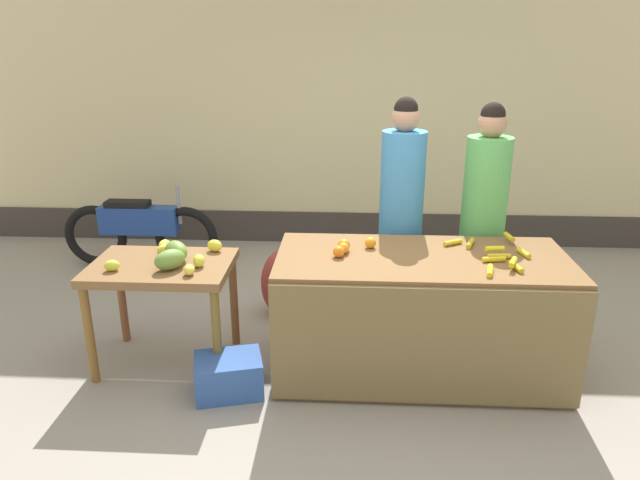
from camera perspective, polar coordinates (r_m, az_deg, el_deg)
The scene contains 12 objects.
ground_plane at distance 4.34m, azimuth 3.30°, elevation -12.26°, with size 24.00×24.00×0.00m, color gray.
market_wall_back at distance 6.53m, azimuth 3.65°, elevation 14.44°, with size 8.97×0.23×3.50m.
fruit_stall_counter at distance 4.15m, azimuth 9.72°, elevation -7.27°, with size 1.98×0.92×0.87m.
side_table_wooden at distance 4.24m, azimuth -15.22°, elevation -3.59°, with size 0.98×0.68×0.78m.
banana_bunch_pile at distance 4.07m, azimuth 16.82°, elevation -1.31°, with size 0.55×0.72×0.07m.
orange_pile at distance 3.99m, azimuth 2.86°, elevation -0.67°, with size 0.30×0.27×0.08m.
mango_papaya_pile at distance 4.16m, azimuth -14.08°, elevation -1.41°, with size 0.73×0.58×0.14m.
vendor_woman_blue_shirt at distance 4.61m, azimuth 7.94°, elevation 2.31°, with size 0.34×0.34×1.86m.
vendor_woman_green_shirt at distance 4.66m, azimuth 15.67°, elevation 1.76°, with size 0.34×0.34×1.83m.
parked_motorcycle at distance 6.23m, azimuth -17.26°, elevation 0.99°, with size 1.60×0.18×0.88m.
produce_crate at distance 4.04m, azimuth -8.95°, elevation -12.99°, with size 0.44×0.32×0.26m, color #3359A5.
produce_sack at distance 4.98m, azimuth -3.80°, elevation -4.18°, with size 0.36×0.30×0.58m, color maroon.
Camera 1 is at (-0.04, -3.70, 2.28)m, focal length 32.62 mm.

